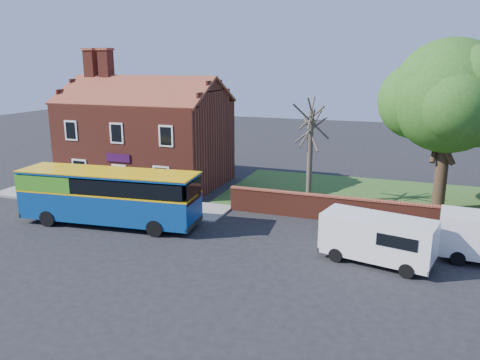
% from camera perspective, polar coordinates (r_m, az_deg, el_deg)
% --- Properties ---
extents(ground, '(120.00, 120.00, 0.00)m').
position_cam_1_polar(ground, '(26.13, -10.82, -7.45)').
color(ground, black).
rests_on(ground, ground).
extents(pavement, '(18.00, 3.50, 0.12)m').
position_cam_1_polar(pavement, '(34.37, -15.98, -2.40)').
color(pavement, gray).
rests_on(pavement, ground).
extents(kerb, '(18.00, 0.15, 0.14)m').
position_cam_1_polar(kerb, '(33.03, -17.75, -3.17)').
color(kerb, slate).
rests_on(kerb, ground).
extents(grass_strip, '(26.00, 12.00, 0.04)m').
position_cam_1_polar(grass_strip, '(35.03, 19.74, -2.45)').
color(grass_strip, '#426B28').
rests_on(grass_strip, ground).
extents(shop_building, '(12.30, 8.13, 10.50)m').
position_cam_1_polar(shop_building, '(38.31, -11.32, 4.68)').
color(shop_building, maroon).
rests_on(shop_building, ground).
extents(boundary_wall, '(22.00, 0.38, 1.60)m').
position_cam_1_polar(boundary_wall, '(29.05, 19.67, -4.13)').
color(boundary_wall, maroon).
rests_on(boundary_wall, ground).
extents(bus, '(11.04, 3.80, 3.29)m').
position_cam_1_polar(bus, '(29.10, -16.26, -1.66)').
color(bus, navy).
rests_on(bus, ground).
extents(van_near, '(5.60, 3.18, 2.32)m').
position_cam_1_polar(van_near, '(23.70, 16.45, -6.71)').
color(van_near, white).
rests_on(van_near, ground).
extents(large_tree, '(9.07, 7.17, 11.06)m').
position_cam_1_polar(large_tree, '(32.76, 24.26, 8.93)').
color(large_tree, black).
rests_on(large_tree, ground).
extents(bare_tree, '(2.61, 3.11, 6.96)m').
position_cam_1_polar(bare_tree, '(32.06, 8.52, 3.29)').
color(bare_tree, '#4C4238').
rests_on(bare_tree, ground).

